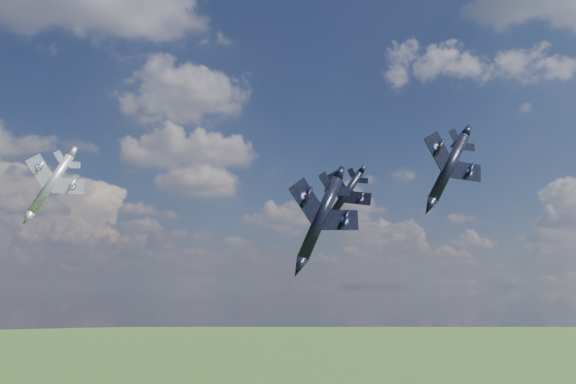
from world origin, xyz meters
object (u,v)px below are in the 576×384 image
object	(u,v)px
jet_right_navy	(449,167)
jet_left_silver	(51,184)
jet_lead_navy	(320,218)
jet_high_navy	(345,195)

from	to	relation	value
jet_right_navy	jet_left_silver	xyz separation A→B (m)	(-44.84, 29.88, 0.61)
jet_lead_navy	jet_high_navy	distance (m)	30.05
jet_right_navy	jet_high_navy	size ratio (longest dim) A/B	0.91
jet_right_navy	jet_high_navy	xyz separation A→B (m)	(4.25, 38.16, 2.82)
jet_left_silver	jet_high_navy	bearing A→B (deg)	8.39
jet_right_navy	jet_left_silver	distance (m)	53.89
jet_right_navy	jet_left_silver	world-z (taller)	jet_left_silver
jet_high_navy	jet_right_navy	bearing A→B (deg)	-77.68
jet_lead_navy	jet_right_navy	xyz separation A→B (m)	(10.79, -13.28, 4.81)
jet_lead_navy	jet_left_silver	world-z (taller)	jet_left_silver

